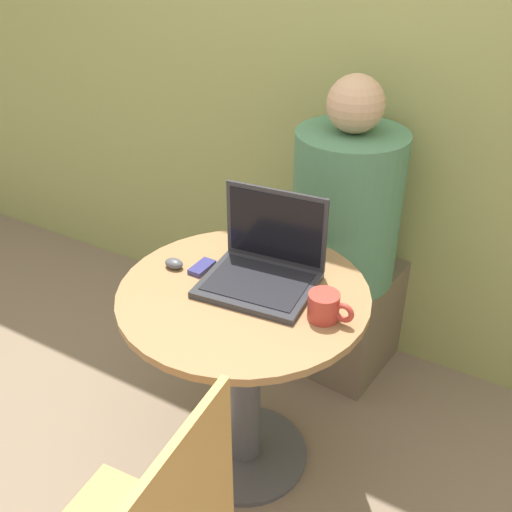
# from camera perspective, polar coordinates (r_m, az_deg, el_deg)

# --- Properties ---
(ground_plane) EXTENTS (12.00, 12.00, 0.00)m
(ground_plane) POSITION_cam_1_polar(r_m,az_deg,el_deg) (2.27, -1.00, -18.36)
(ground_plane) COLOR #7F6B56
(back_wall) EXTENTS (7.00, 0.05, 2.60)m
(back_wall) POSITION_cam_1_polar(r_m,az_deg,el_deg) (2.27, 10.60, 20.04)
(back_wall) COLOR #939956
(back_wall) RESTS_ON ground_plane
(round_table) EXTENTS (0.76, 0.76, 0.72)m
(round_table) POSITION_cam_1_polar(r_m,az_deg,el_deg) (1.91, -1.13, -8.69)
(round_table) COLOR #4C4C51
(round_table) RESTS_ON ground_plane
(laptop) EXTENTS (0.35, 0.30, 0.27)m
(laptop) POSITION_cam_1_polar(r_m,az_deg,el_deg) (1.80, 0.74, -0.89)
(laptop) COLOR #2D2D33
(laptop) RESTS_ON round_table
(cell_phone) EXTENTS (0.05, 0.09, 0.02)m
(cell_phone) POSITION_cam_1_polar(r_m,az_deg,el_deg) (1.88, -5.16, -1.08)
(cell_phone) COLOR navy
(cell_phone) RESTS_ON round_table
(computer_mouse) EXTENTS (0.06, 0.04, 0.03)m
(computer_mouse) POSITION_cam_1_polar(r_m,az_deg,el_deg) (1.90, -7.79, -0.69)
(computer_mouse) COLOR #4C4C51
(computer_mouse) RESTS_ON round_table
(coffee_cup) EXTENTS (0.13, 0.09, 0.08)m
(coffee_cup) POSITION_cam_1_polar(r_m,az_deg,el_deg) (1.66, 6.66, -4.76)
(coffee_cup) COLOR #B2382D
(coffee_cup) RESTS_ON round_table
(person_seated) EXTENTS (0.43, 0.63, 1.23)m
(person_seated) POSITION_cam_1_polar(r_m,az_deg,el_deg) (2.37, 8.94, -0.08)
(person_seated) COLOR brown
(person_seated) RESTS_ON ground_plane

